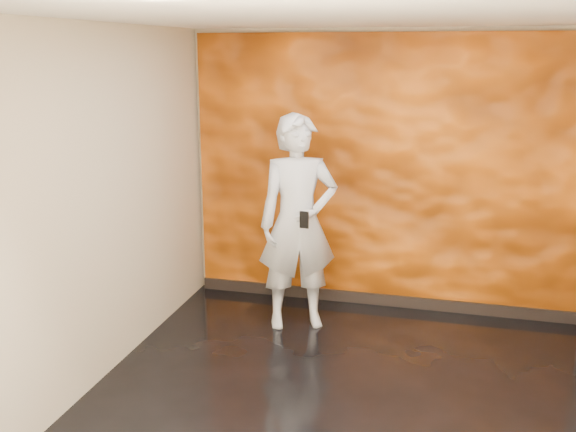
# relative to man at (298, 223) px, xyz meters

# --- Properties ---
(room) EXTENTS (4.02, 4.02, 2.81)m
(room) POSITION_rel_man_xyz_m (0.71, -1.25, 0.38)
(room) COLOR black
(room) RESTS_ON ground
(feature_wall) EXTENTS (3.90, 0.06, 2.75)m
(feature_wall) POSITION_rel_man_xyz_m (0.71, 0.71, 0.36)
(feature_wall) COLOR orange
(feature_wall) RESTS_ON ground
(baseboard) EXTENTS (3.90, 0.04, 0.12)m
(baseboard) POSITION_rel_man_xyz_m (0.71, 0.67, -0.96)
(baseboard) COLOR black
(baseboard) RESTS_ON ground
(man) EXTENTS (0.87, 0.74, 2.04)m
(man) POSITION_rel_man_xyz_m (0.00, 0.00, 0.00)
(man) COLOR #979BA6
(man) RESTS_ON ground
(phone) EXTENTS (0.08, 0.03, 0.16)m
(phone) POSITION_rel_man_xyz_m (0.12, -0.25, 0.10)
(phone) COLOR black
(phone) RESTS_ON man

